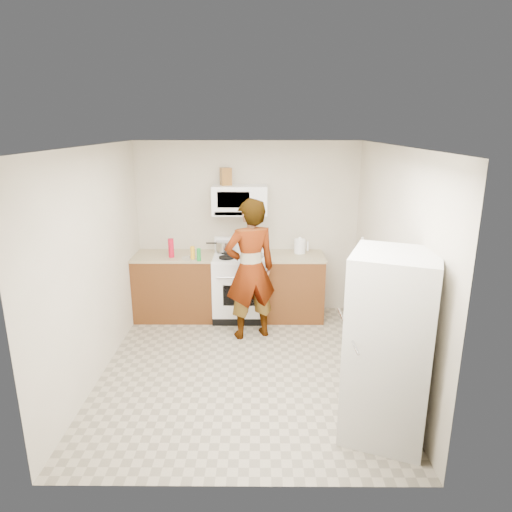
{
  "coord_description": "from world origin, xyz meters",
  "views": [
    {
      "loc": [
        0.16,
        -4.71,
        2.7
      ],
      "look_at": [
        0.13,
        0.55,
        1.19
      ],
      "focal_mm": 32.0,
      "sensor_mm": 36.0,
      "label": 1
    }
  ],
  "objects_px": {
    "fridge": "(389,347)",
    "kettle": "(300,246)",
    "person": "(250,270)",
    "gas_range": "(240,285)",
    "microwave": "(240,200)",
    "saucepan": "(224,246)"
  },
  "relations": [
    {
      "from": "fridge",
      "to": "kettle",
      "type": "bearing_deg",
      "value": 122.16
    },
    {
      "from": "gas_range",
      "to": "person",
      "type": "xyz_separation_m",
      "value": [
        0.16,
        -0.64,
        0.44
      ]
    },
    {
      "from": "gas_range",
      "to": "person",
      "type": "relative_size",
      "value": 0.61
    },
    {
      "from": "fridge",
      "to": "kettle",
      "type": "relative_size",
      "value": 8.52
    },
    {
      "from": "microwave",
      "to": "saucepan",
      "type": "distance_m",
      "value": 0.72
    },
    {
      "from": "kettle",
      "to": "fridge",
      "type": "bearing_deg",
      "value": -79.43
    },
    {
      "from": "gas_range",
      "to": "person",
      "type": "bearing_deg",
      "value": -76.02
    },
    {
      "from": "saucepan",
      "to": "microwave",
      "type": "bearing_deg",
      "value": -12.11
    },
    {
      "from": "gas_range",
      "to": "kettle",
      "type": "distance_m",
      "value": 1.02
    },
    {
      "from": "microwave",
      "to": "kettle",
      "type": "xyz_separation_m",
      "value": [
        0.86,
        -0.01,
        -0.67
      ]
    },
    {
      "from": "fridge",
      "to": "saucepan",
      "type": "xyz_separation_m",
      "value": [
        -1.63,
        2.78,
        0.17
      ]
    },
    {
      "from": "person",
      "to": "saucepan",
      "type": "height_order",
      "value": "person"
    },
    {
      "from": "person",
      "to": "fridge",
      "type": "height_order",
      "value": "person"
    },
    {
      "from": "microwave",
      "to": "kettle",
      "type": "distance_m",
      "value": 1.08
    },
    {
      "from": "microwave",
      "to": "fridge",
      "type": "height_order",
      "value": "microwave"
    },
    {
      "from": "microwave",
      "to": "saucepan",
      "type": "bearing_deg",
      "value": 167.89
    },
    {
      "from": "gas_range",
      "to": "saucepan",
      "type": "height_order",
      "value": "gas_range"
    },
    {
      "from": "gas_range",
      "to": "kettle",
      "type": "height_order",
      "value": "kettle"
    },
    {
      "from": "person",
      "to": "gas_range",
      "type": "bearing_deg",
      "value": -95.96
    },
    {
      "from": "gas_range",
      "to": "saucepan",
      "type": "xyz_separation_m",
      "value": [
        -0.23,
        0.18,
        0.53
      ]
    },
    {
      "from": "fridge",
      "to": "microwave",
      "type": "bearing_deg",
      "value": 138.0
    },
    {
      "from": "person",
      "to": "saucepan",
      "type": "bearing_deg",
      "value": -84.35
    }
  ]
}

